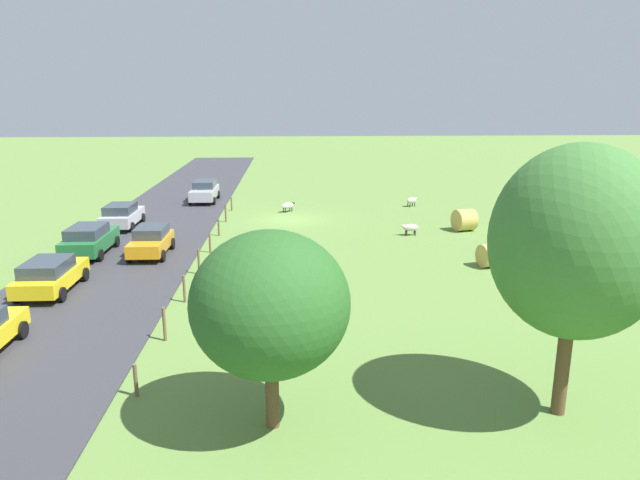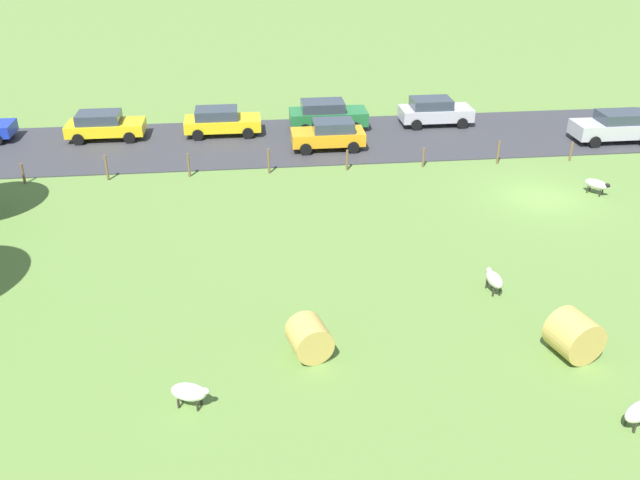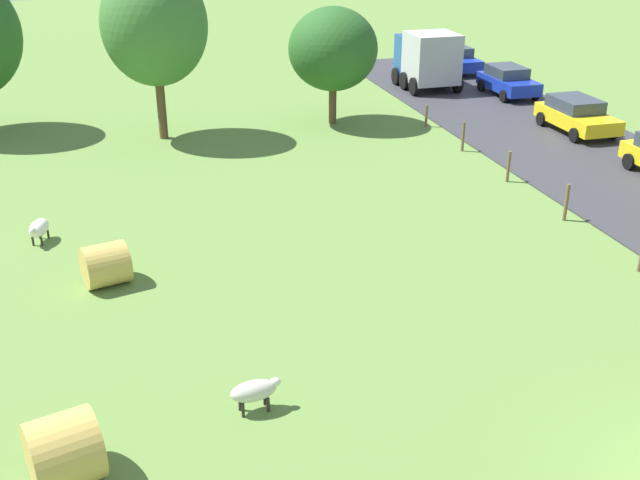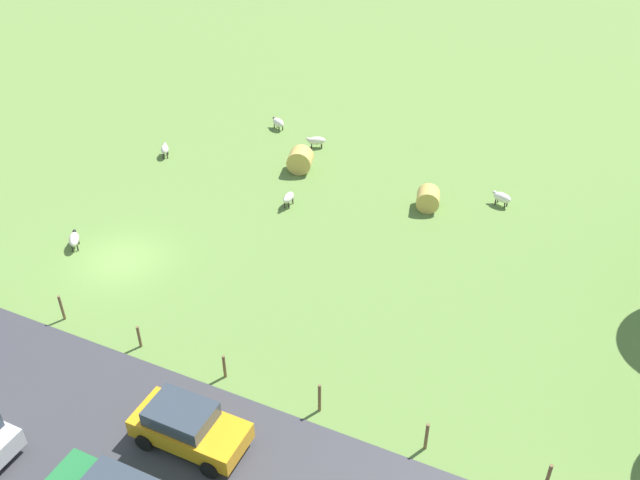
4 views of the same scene
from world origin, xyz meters
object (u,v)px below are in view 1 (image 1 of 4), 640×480
at_px(sheep_3, 510,211).
at_px(car_2, 205,191).
at_px(hay_bale_0, 492,255).
at_px(car_0, 122,215).
at_px(hay_bale_1, 464,220).
at_px(car_4, 89,239).
at_px(sheep_4, 509,222).
at_px(car_6, 50,275).
at_px(sheep_5, 412,200).
at_px(car_1, 151,241).
at_px(sheep_1, 559,278).
at_px(tree_1, 577,243).
at_px(sheep_0, 410,228).
at_px(sheep_2, 288,206).
at_px(tree_0, 270,304).

height_order(sheep_3, car_2, car_2).
xyz_separation_m(hay_bale_0, car_0, (21.65, -9.68, 0.29)).
height_order(hay_bale_1, car_0, car_0).
relative_size(hay_bale_0, car_4, 0.27).
xyz_separation_m(sheep_4, car_6, (25.25, 11.46, 0.39)).
bearing_deg(sheep_5, sheep_3, 144.89).
bearing_deg(sheep_3, car_1, 20.81).
bearing_deg(sheep_1, hay_bale_1, -84.78).
distance_m(hay_bale_0, tree_1, 14.87).
bearing_deg(car_2, car_6, 80.59).
height_order(car_0, car_1, car_0).
bearing_deg(sheep_0, tree_1, 90.12).
bearing_deg(sheep_4, sheep_2, -22.60).
xyz_separation_m(sheep_5, car_0, (20.78, 6.55, 0.40)).
height_order(sheep_3, car_4, car_4).
bearing_deg(sheep_3, tree_1, 72.22).
distance_m(sheep_4, car_6, 27.73).
relative_size(tree_0, car_6, 1.25).
height_order(hay_bale_0, car_4, car_4).
relative_size(car_0, car_6, 0.98).
bearing_deg(sheep_5, car_0, 17.51).
height_order(sheep_4, car_6, car_6).
distance_m(sheep_2, car_0, 12.01).
bearing_deg(car_1, tree_1, 132.34).
bearing_deg(car_0, sheep_3, -175.51).
height_order(sheep_0, car_1, car_1).
bearing_deg(car_2, car_4, 75.80).
height_order(sheep_0, hay_bale_1, hay_bale_1).
distance_m(sheep_4, car_0, 25.72).
xyz_separation_m(sheep_3, hay_bale_0, (5.43, 11.80, 0.13)).
distance_m(sheep_1, tree_1, 12.33).
distance_m(sheep_2, hay_bale_0, 18.03).
height_order(sheep_0, car_0, car_0).
relative_size(sheep_4, car_1, 0.32).
bearing_deg(sheep_3, sheep_2, -9.60).
distance_m(sheep_0, sheep_4, 7.09).
height_order(car_0, car_6, car_0).
bearing_deg(car_6, sheep_5, -136.52).
bearing_deg(car_2, sheep_5, 170.69).
distance_m(tree_0, car_1, 18.74).
bearing_deg(sheep_2, tree_1, 105.40).
distance_m(sheep_0, car_4, 19.06).
height_order(sheep_3, tree_1, tree_1).
relative_size(sheep_0, tree_0, 0.21).
bearing_deg(sheep_3, car_0, 4.49).
relative_size(sheep_2, car_4, 0.25).
xyz_separation_m(hay_bale_0, car_1, (18.12, -2.86, 0.27)).
relative_size(sheep_3, car_6, 0.27).
bearing_deg(tree_1, car_6, -30.61).
bearing_deg(sheep_3, tree_0, 57.95).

